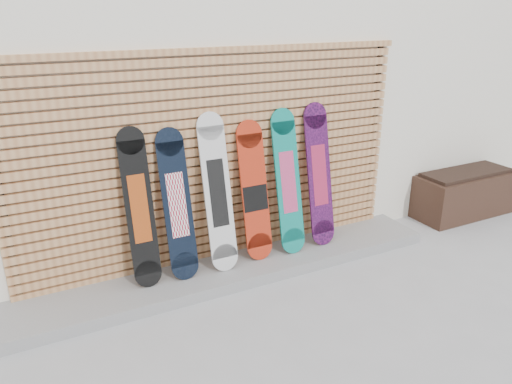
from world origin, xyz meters
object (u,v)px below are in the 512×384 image
snowboard_0 (139,209)px  planter_box (463,193)px  snowboard_3 (255,192)px  snowboard_4 (288,182)px  snowboard_5 (319,175)px  snowboard_1 (177,205)px  snowboard_2 (218,193)px

snowboard_0 → planter_box: bearing=-0.8°
snowboard_3 → snowboard_4: size_ratio=0.94×
snowboard_0 → snowboard_5: bearing=-0.3°
snowboard_1 → snowboard_5: snowboard_5 is taller
snowboard_1 → snowboard_5: (1.65, 0.00, 0.05)m
snowboard_1 → snowboard_0: bearing=177.5°
snowboard_3 → snowboard_4: snowboard_4 is taller
snowboard_4 → snowboard_5: size_ratio=0.98×
snowboard_0 → snowboard_3: 1.21m
planter_box → snowboard_0: (-4.33, 0.06, 0.58)m
snowboard_2 → snowboard_4: bearing=0.3°
snowboard_0 → snowboard_4: snowboard_4 is taller
snowboard_0 → snowboard_4: 1.60m
snowboard_0 → snowboard_2: size_ratio=0.96×
snowboard_2 → snowboard_3: size_ratio=1.08×
snowboard_3 → snowboard_5: snowboard_5 is taller
snowboard_1 → snowboard_2: bearing=-1.4°
snowboard_3 → snowboard_4: bearing=-2.4°
planter_box → snowboard_0: size_ratio=0.90×
snowboard_0 → snowboard_1: 0.36m
snowboard_2 → snowboard_3: 0.43m
snowboard_1 → planter_box: bearing=-0.6°
snowboard_0 → snowboard_4: bearing=-0.8°
planter_box → snowboard_5: bearing=178.8°
snowboard_0 → snowboard_3: bearing=-0.2°
snowboard_3 → snowboard_5: size_ratio=0.93×
snowboard_1 → snowboard_3: snowboard_1 is taller
snowboard_5 → snowboard_2: bearing=-179.4°
planter_box → snowboard_1: (-3.96, 0.04, 0.55)m
snowboard_3 → snowboard_5: 0.80m
snowboard_1 → snowboard_4: bearing=-0.3°
snowboard_4 → snowboard_5: snowboard_5 is taller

